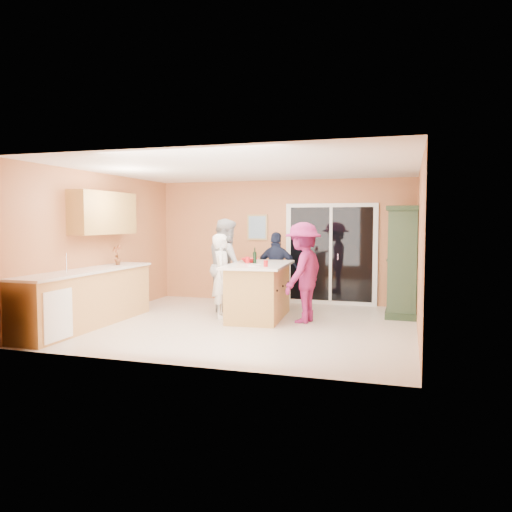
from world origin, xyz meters
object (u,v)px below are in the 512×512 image
(woman_navy, at_px, (277,270))
(woman_magenta, at_px, (303,272))
(green_hutch, at_px, (402,263))
(woman_grey, at_px, (227,266))
(kitchen_island, at_px, (259,292))
(woman_white, at_px, (222,276))

(woman_navy, xyz_separation_m, woman_magenta, (0.79, -1.23, 0.10))
(green_hutch, xyz_separation_m, woman_magenta, (-1.61, -1.11, -0.12))
(green_hutch, height_order, woman_grey, green_hutch)
(kitchen_island, xyz_separation_m, woman_magenta, (0.83, -0.13, 0.40))
(woman_magenta, bearing_deg, kitchen_island, -86.09)
(woman_white, xyz_separation_m, woman_grey, (-0.10, 0.51, 0.14))
(green_hutch, distance_m, woman_navy, 2.42)
(green_hutch, relative_size, woman_navy, 1.32)
(woman_grey, relative_size, woman_magenta, 1.04)
(woman_white, bearing_deg, green_hutch, -83.62)
(green_hutch, height_order, woman_magenta, green_hutch)
(woman_grey, xyz_separation_m, woman_magenta, (1.56, -0.46, -0.03))
(kitchen_island, relative_size, woman_white, 1.28)
(woman_grey, relative_size, woman_navy, 1.17)
(woman_grey, bearing_deg, green_hutch, -107.92)
(green_hutch, distance_m, woman_magenta, 1.96)
(kitchen_island, height_order, woman_magenta, woman_magenta)
(kitchen_island, xyz_separation_m, woman_white, (-0.63, -0.17, 0.29))
(woman_grey, height_order, woman_navy, woman_grey)
(woman_white, distance_m, woman_navy, 1.44)
(kitchen_island, distance_m, woman_navy, 1.15)
(woman_navy, distance_m, woman_magenta, 1.47)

